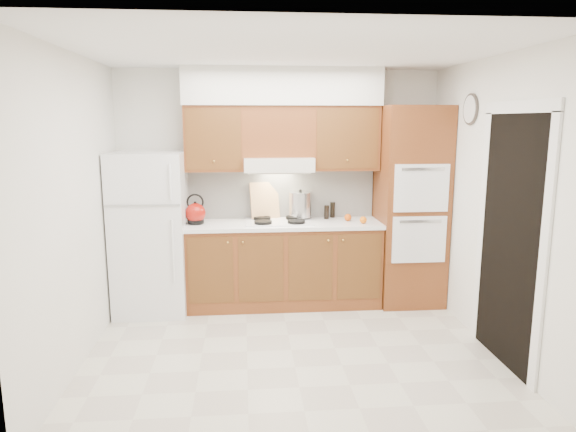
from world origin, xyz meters
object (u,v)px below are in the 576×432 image
(fridge, at_px, (151,233))
(oven_cabinet, at_px, (410,206))
(kettle, at_px, (195,213))
(stock_pot, at_px, (300,205))

(fridge, distance_m, oven_cabinet, 2.86)
(kettle, bearing_deg, fridge, -176.13)
(stock_pot, bearing_deg, kettle, -171.37)
(fridge, relative_size, stock_pot, 6.29)
(fridge, bearing_deg, stock_pot, 7.84)
(kettle, bearing_deg, stock_pot, 6.60)
(oven_cabinet, relative_size, stock_pot, 8.05)
(oven_cabinet, relative_size, kettle, 10.02)
(fridge, distance_m, stock_pot, 1.67)
(oven_cabinet, height_order, stock_pot, oven_cabinet)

